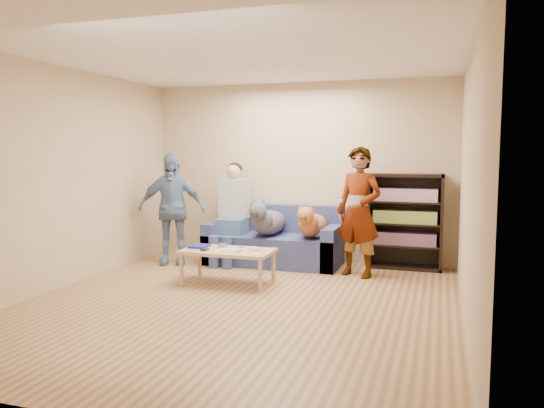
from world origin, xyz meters
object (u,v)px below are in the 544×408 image
(bookshelf, at_px, (405,219))
(dog_gray, at_px, (267,221))
(sofa, at_px, (274,244))
(person_standing_left, at_px, (171,209))
(notebook_blue, at_px, (200,246))
(coffee_table, at_px, (228,253))
(person_standing_right, at_px, (359,212))
(person_seated, at_px, (232,209))
(camera_silver, at_px, (223,245))
(dog_tan, at_px, (312,224))

(bookshelf, bearing_deg, dog_gray, -167.95)
(dog_gray, bearing_deg, sofa, 71.18)
(person_standing_left, bearing_deg, notebook_blue, -63.83)
(dog_gray, bearing_deg, coffee_table, -96.18)
(person_standing_right, relative_size, person_seated, 1.14)
(person_standing_left, xyz_separation_m, camera_silver, (1.09, -0.72, -0.35))
(sofa, bearing_deg, dog_tan, -14.20)
(person_standing_right, xyz_separation_m, sofa, (-1.26, 0.43, -0.55))
(bookshelf, bearing_deg, dog_tan, -162.59)
(dog_tan, bearing_deg, sofa, 165.80)
(notebook_blue, relative_size, bookshelf, 0.20)
(bookshelf, bearing_deg, notebook_blue, -147.93)
(person_seated, xyz_separation_m, dog_gray, (0.55, -0.04, -0.14))
(person_standing_right, xyz_separation_m, dog_tan, (-0.68, 0.28, -0.22))
(coffee_table, relative_size, bookshelf, 0.85)
(person_standing_left, relative_size, dog_gray, 1.27)
(camera_silver, height_order, coffee_table, camera_silver)
(person_standing_right, distance_m, person_standing_left, 2.66)
(notebook_blue, height_order, dog_gray, dog_gray)
(person_standing_right, distance_m, bookshelf, 0.87)
(camera_silver, bearing_deg, person_standing_left, 146.75)
(sofa, distance_m, dog_gray, 0.39)
(notebook_blue, distance_m, dog_tan, 1.62)
(notebook_blue, relative_size, camera_silver, 2.36)
(person_standing_left, xyz_separation_m, dog_tan, (1.98, 0.32, -0.18))
(coffee_table, xyz_separation_m, bookshelf, (1.98, 1.54, 0.31))
(camera_silver, bearing_deg, dog_gray, 76.61)
(camera_silver, xyz_separation_m, sofa, (0.30, 1.19, -0.16))
(person_standing_left, relative_size, camera_silver, 14.40)
(dog_gray, bearing_deg, camera_silver, -103.39)
(person_seated, distance_m, dog_tan, 1.20)
(person_standing_right, bearing_deg, person_standing_left, -158.38)
(notebook_blue, height_order, dog_tan, dog_tan)
(dog_tan, height_order, bookshelf, bookshelf)
(person_seated, bearing_deg, coffee_table, -70.06)
(person_standing_left, bearing_deg, person_seated, 3.97)
(dog_gray, height_order, bookshelf, bookshelf)
(dog_tan, bearing_deg, camera_silver, -130.36)
(bookshelf, bearing_deg, person_standing_left, -167.54)
(person_standing_right, bearing_deg, coffee_table, -127.98)
(sofa, xyz_separation_m, coffee_table, (-0.18, -1.31, 0.09))
(dog_tan, xyz_separation_m, coffee_table, (-0.76, -1.16, -0.24))
(notebook_blue, relative_size, person_seated, 0.18)
(person_standing_right, relative_size, bookshelf, 1.28)
(notebook_blue, distance_m, sofa, 1.39)
(notebook_blue, bearing_deg, person_standing_left, 135.93)
(notebook_blue, relative_size, dog_tan, 0.23)
(dog_gray, relative_size, bookshelf, 0.96)
(sofa, height_order, dog_tan, dog_tan)
(person_standing_left, height_order, notebook_blue, person_standing_left)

